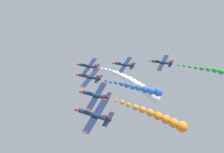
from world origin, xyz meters
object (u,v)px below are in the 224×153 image
object	(u,v)px
airplane_right_inner	(124,65)
airplane_left_outer	(95,95)
airplane_lead	(88,66)
airplane_right_outer	(161,62)
airplane_left_inner	(89,77)
airplane_trailing	(94,115)

from	to	relation	value
airplane_right_inner	airplane_left_outer	size ratio (longest dim) A/B	1.00
airplane_left_outer	airplane_right_inner	bearing A→B (deg)	19.25
airplane_lead	airplane_right_outer	bearing A→B (deg)	-39.94
airplane_left_outer	airplane_right_outer	xyz separation A→B (m)	(45.98, 0.46, 0.48)
airplane_left_inner	airplane_right_outer	size ratio (longest dim) A/B	1.00
airplane_right_inner	airplane_left_outer	distance (m)	36.31
airplane_left_outer	airplane_right_outer	size ratio (longest dim) A/B	1.00
airplane_right_outer	airplane_trailing	size ratio (longest dim) A/B	1.00
airplane_lead	airplane_trailing	bearing A→B (deg)	-138.44
airplane_right_outer	airplane_left_outer	bearing A→B (deg)	-179.42
airplane_right_inner	airplane_right_outer	world-z (taller)	airplane_right_outer
airplane_left_outer	airplane_right_outer	world-z (taller)	airplane_right_outer
airplane_left_inner	airplane_right_inner	world-z (taller)	airplane_left_inner
airplane_lead	airplane_right_inner	size ratio (longest dim) A/B	1.00
airplane_left_inner	airplane_right_inner	distance (m)	23.63
airplane_right_inner	airplane_left_outer	bearing A→B (deg)	-160.75
airplane_left_outer	airplane_trailing	bearing A→B (deg)	-142.73
airplane_right_outer	airplane_trailing	bearing A→B (deg)	-170.83
airplane_right_inner	airplane_trailing	size ratio (longest dim) A/B	1.00
airplane_left_outer	airplane_trailing	xyz separation A→B (m)	(-11.61, -8.83, 0.66)
airplane_left_outer	airplane_right_outer	distance (m)	45.98
airplane_lead	airplane_left_outer	distance (m)	30.07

